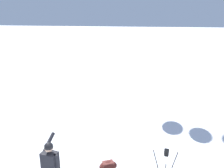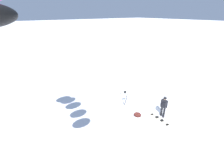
% 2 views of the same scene
% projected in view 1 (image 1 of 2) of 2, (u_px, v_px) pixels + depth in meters
% --- Properties ---
extents(snowboarder, '(0.47, 0.64, 1.65)m').
position_uv_depth(snowboarder, '(51.00, 165.00, 5.48)').
color(snowboarder, black).
rests_on(snowboarder, ground_plane).
extents(gear_bag_large, '(0.65, 0.59, 0.32)m').
position_uv_depth(gear_bag_large, '(108.00, 166.00, 6.71)').
color(gear_bag_large, '#4C1E19').
rests_on(gear_bag_large, ground_plane).
extents(camera_tripod, '(0.67, 0.66, 1.24)m').
position_uv_depth(camera_tripod, '(166.00, 162.00, 5.76)').
color(camera_tripod, '#262628').
rests_on(camera_tripod, ground_plane).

